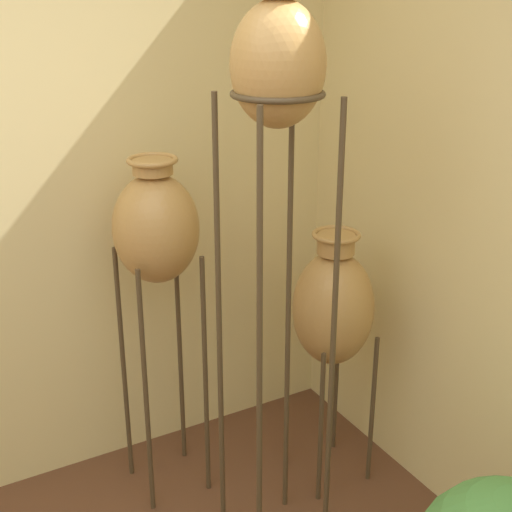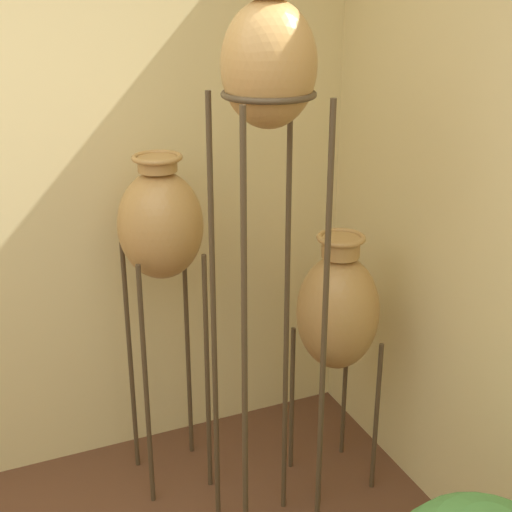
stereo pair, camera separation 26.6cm
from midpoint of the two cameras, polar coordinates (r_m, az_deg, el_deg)
The scene contains 3 objects.
vase_stand_tall at distance 2.24m, azimuth -1.74°, elevation 13.48°, with size 0.31×0.31×2.10m.
vase_stand_medium at distance 2.78m, azimuth -10.73°, elevation 1.85°, with size 0.33×0.33×1.46m.
vase_stand_short at distance 2.93m, azimuth 3.61°, elevation -4.24°, with size 0.34×0.34×1.14m.
Camera 1 is at (-0.04, -0.90, 2.08)m, focal length 50.00 mm.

